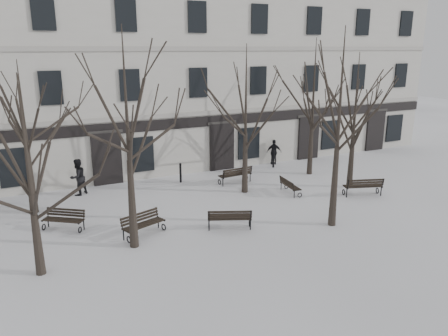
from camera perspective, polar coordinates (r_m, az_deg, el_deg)
ground at (r=19.09m, az=0.42°, el=-7.22°), size 100.00×100.00×0.00m
building at (r=29.86m, az=-10.77°, el=11.66°), size 40.40×10.20×11.40m
tree_0 at (r=14.94m, az=-24.39°, el=1.69°), size 4.65×4.65×6.65m
tree_1 at (r=15.86m, az=-12.59°, el=6.83°), size 5.69×5.69×8.12m
tree_2 at (r=18.18m, az=14.91°, el=7.86°), size 5.73×5.73×8.18m
tree_3 at (r=23.91m, az=16.81°, el=7.86°), size 5.00×5.00×7.15m
tree_4 at (r=21.08m, az=-24.68°, el=5.73°), size 4.82×4.82×6.89m
tree_5 at (r=22.05m, az=2.87°, el=8.57°), size 5.29×5.29×7.55m
tree_6 at (r=25.95m, az=11.63°, el=9.81°), size 5.53×5.53×7.91m
bench_0 at (r=18.08m, az=-10.56°, el=-7.12°), size 1.90×1.22×0.91m
bench_1 at (r=18.31m, az=0.74°, el=-6.54°), size 1.91×1.31×0.92m
bench_2 at (r=23.42m, az=17.74°, el=-2.25°), size 2.05×1.27×0.98m
bench_3 at (r=19.48m, az=-20.18°, el=-6.24°), size 1.73×1.48×0.87m
bench_4 at (r=24.38m, az=1.53°, el=-0.83°), size 1.95×0.86×0.96m
bench_5 at (r=22.97m, az=8.55°, el=-2.27°), size 0.75×1.63×0.80m
bollard_a at (r=24.66m, az=-5.70°, el=-0.52°), size 0.14×0.14×1.12m
bollard_b at (r=27.77m, az=6.48°, el=1.30°), size 0.15×0.15×1.14m
pedestrian_b at (r=23.86m, az=-18.36°, el=-3.32°), size 1.17×1.11×1.90m
pedestrian_c at (r=28.69m, az=6.50°, el=0.50°), size 1.04×0.77×1.63m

